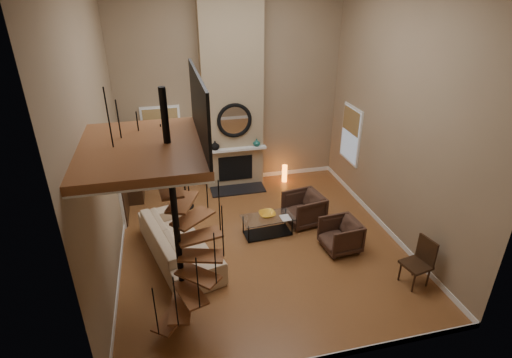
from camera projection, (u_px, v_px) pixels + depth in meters
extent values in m
cube|color=#A26534|center=(260.00, 243.00, 8.95)|extent=(6.00, 6.50, 0.01)
cube|color=#917A5D|center=(231.00, 87.00, 10.55)|extent=(6.00, 0.02, 5.50)
cube|color=#917A5D|center=(325.00, 209.00, 4.89)|extent=(6.00, 0.02, 5.50)
cube|color=#917A5D|center=(97.00, 138.00, 7.09)|extent=(0.02, 6.50, 5.50)
cube|color=#917A5D|center=(400.00, 115.00, 8.35)|extent=(0.02, 6.50, 5.50)
cube|color=white|center=(233.00, 178.00, 11.74)|extent=(6.00, 0.02, 0.12)
cube|color=white|center=(121.00, 260.00, 8.29)|extent=(0.02, 6.50, 0.12)
cube|color=white|center=(381.00, 223.00, 9.54)|extent=(0.02, 6.50, 0.12)
cube|color=#9E8866|center=(232.00, 88.00, 10.39)|extent=(1.60, 0.38, 5.50)
cube|color=black|center=(238.00, 190.00, 11.17)|extent=(1.50, 0.60, 0.04)
cube|color=black|center=(236.00, 168.00, 11.19)|extent=(0.95, 0.02, 0.72)
cube|color=white|center=(236.00, 149.00, 10.85)|extent=(1.70, 0.18, 0.06)
torus|color=black|center=(234.00, 121.00, 10.55)|extent=(0.94, 0.10, 0.94)
cylinder|color=white|center=(234.00, 120.00, 10.56)|extent=(0.80, 0.01, 0.80)
imported|color=black|center=(215.00, 145.00, 10.71)|extent=(0.24, 0.24, 0.25)
imported|color=#19574E|center=(257.00, 142.00, 10.95)|extent=(0.20, 0.20, 0.21)
cube|color=white|center=(162.00, 134.00, 10.65)|extent=(1.02, 0.04, 1.52)
cube|color=#8C9EB2|center=(162.00, 134.00, 10.63)|extent=(0.90, 0.01, 1.40)
cube|color=#A38149|center=(161.00, 127.00, 10.52)|extent=(0.90, 0.01, 0.98)
cube|color=white|center=(351.00, 135.00, 10.60)|extent=(0.04, 1.02, 1.52)
cube|color=#8C9EB2|center=(350.00, 135.00, 10.59)|extent=(0.01, 0.90, 1.40)
cube|color=#A38149|center=(351.00, 121.00, 10.42)|extent=(0.01, 0.90, 0.63)
cube|color=white|center=(120.00, 180.00, 9.42)|extent=(0.06, 1.05, 2.16)
cube|color=#331E11|center=(122.00, 180.00, 9.44)|extent=(0.05, 0.90, 2.05)
cube|color=#8C9EB2|center=(120.00, 164.00, 9.26)|extent=(0.01, 0.60, 0.90)
cube|color=brown|center=(142.00, 149.00, 5.51)|extent=(1.70, 2.20, 0.12)
cube|color=white|center=(143.00, 154.00, 5.55)|extent=(1.70, 2.20, 0.03)
cube|color=black|center=(199.00, 107.00, 5.45)|extent=(0.04, 2.20, 0.94)
cylinder|color=black|center=(175.00, 218.00, 6.11)|extent=(0.10, 0.10, 4.02)
cube|color=brown|center=(172.00, 318.00, 6.59)|extent=(0.71, 0.78, 0.04)
cylinder|color=black|center=(156.00, 312.00, 6.09)|extent=(0.02, 0.02, 0.94)
cube|color=brown|center=(181.00, 308.00, 6.45)|extent=(0.46, 0.77, 0.04)
cylinder|color=black|center=(176.00, 302.00, 5.92)|extent=(0.02, 0.02, 0.94)
cube|color=brown|center=(191.00, 293.00, 6.38)|extent=(0.55, 0.79, 0.04)
cylinder|color=black|center=(198.00, 284.00, 5.90)|extent=(0.02, 0.02, 0.94)
cube|color=brown|center=(198.00, 275.00, 6.38)|extent=(0.75, 0.74, 0.04)
cylinder|color=black|center=(215.00, 259.00, 6.00)|extent=(0.02, 0.02, 0.94)
cube|color=brown|center=(201.00, 256.00, 6.41)|extent=(0.79, 0.53, 0.04)
cylinder|color=black|center=(223.00, 232.00, 6.19)|extent=(0.02, 0.02, 0.94)
cube|color=brown|center=(200.00, 236.00, 6.45)|extent=(0.77, 0.48, 0.04)
cylinder|color=black|center=(219.00, 206.00, 6.38)|extent=(0.02, 0.02, 0.94)
cube|color=brown|center=(193.00, 218.00, 6.45)|extent=(0.77, 0.72, 0.04)
cylinder|color=black|center=(206.00, 184.00, 6.50)|extent=(0.02, 0.02, 0.94)
cube|color=brown|center=(182.00, 202.00, 6.40)|extent=(0.58, 0.79, 0.04)
cylinder|color=black|center=(187.00, 166.00, 6.50)|extent=(0.02, 0.02, 0.94)
cube|color=brown|center=(170.00, 188.00, 6.26)|extent=(0.41, 0.75, 0.04)
cylinder|color=black|center=(163.00, 152.00, 6.36)|extent=(0.02, 0.02, 0.94)
cube|color=brown|center=(157.00, 176.00, 6.06)|extent=(0.68, 0.79, 0.04)
cylinder|color=black|center=(140.00, 141.00, 6.07)|extent=(0.02, 0.02, 0.94)
cube|color=brown|center=(147.00, 165.00, 5.81)|extent=(0.80, 0.64, 0.04)
cylinder|color=black|center=(120.00, 132.00, 5.68)|extent=(0.02, 0.02, 0.94)
cube|color=brown|center=(142.00, 153.00, 5.54)|extent=(0.72, 0.34, 0.04)
cylinder|color=black|center=(109.00, 122.00, 5.25)|extent=(0.02, 0.02, 0.94)
cube|color=#331E11|center=(132.00, 166.00, 10.39)|extent=(0.41, 0.87, 1.95)
imported|color=#C7AC8A|center=(178.00, 241.00, 8.31)|extent=(1.69, 2.82, 0.77)
imported|color=#41281E|center=(307.00, 208.00, 9.60)|extent=(0.98, 0.96, 0.78)
imported|color=#41281E|center=(343.00, 235.00, 8.60)|extent=(0.83, 0.81, 0.70)
cube|color=silver|center=(268.00, 218.00, 9.06)|extent=(1.20, 0.66, 0.02)
cube|color=black|center=(267.00, 233.00, 9.24)|extent=(1.10, 0.56, 0.01)
cylinder|color=black|center=(249.00, 235.00, 8.83)|extent=(0.03, 0.03, 0.43)
cylinder|color=black|center=(292.00, 227.00, 9.11)|extent=(0.03, 0.03, 0.43)
cylinder|color=black|center=(243.00, 224.00, 9.21)|extent=(0.03, 0.03, 0.43)
cylinder|color=black|center=(285.00, 217.00, 9.49)|extent=(0.03, 0.03, 0.43)
imported|color=gold|center=(267.00, 214.00, 9.08)|extent=(0.37, 0.37, 0.09)
imported|color=gray|center=(284.00, 218.00, 8.99)|extent=(0.22, 0.29, 0.03)
cylinder|color=black|center=(187.00, 206.00, 10.36)|extent=(0.38, 0.38, 0.03)
cylinder|color=black|center=(184.00, 179.00, 10.01)|extent=(0.04, 0.04, 1.65)
cylinder|color=#F2E5C6|center=(182.00, 152.00, 9.67)|extent=(0.43, 0.43, 0.34)
cylinder|color=orange|center=(285.00, 173.00, 11.58)|extent=(0.14, 0.14, 0.52)
cube|color=#331E11|center=(416.00, 265.00, 7.55)|extent=(0.55, 0.55, 0.05)
cube|color=#331E11|center=(427.00, 251.00, 7.51)|extent=(0.13, 0.44, 0.55)
cylinder|color=#331E11|center=(414.00, 283.00, 7.44)|extent=(0.04, 0.04, 0.44)
cylinder|color=#331E11|center=(428.00, 278.00, 7.57)|extent=(0.04, 0.04, 0.44)
cylinder|color=#331E11|center=(400.00, 272.00, 7.73)|extent=(0.04, 0.04, 0.44)
cylinder|color=#331E11|center=(414.00, 267.00, 7.87)|extent=(0.04, 0.04, 0.44)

